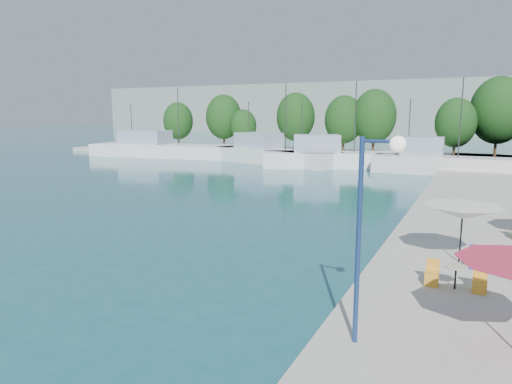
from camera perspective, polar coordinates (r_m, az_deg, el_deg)
The scene contains 18 objects.
quay_far at distance 66.84m, azimuth 10.90°, elevation 4.50°, with size 90.00×16.00×0.60m, color #AEA79D.
hill_west at distance 162.15m, azimuth 12.18°, elevation 10.10°, with size 180.00×40.00×16.00m, color gray.
trawler_01 at distance 68.65m, azimuth -11.66°, elevation 5.25°, with size 23.06×8.62×10.20m.
trawler_02 at distance 57.92m, azimuth 1.94°, elevation 4.66°, with size 18.77×10.14×10.20m.
trawler_03 at distance 54.10m, azimuth 9.82°, elevation 4.18°, with size 17.86×10.91×10.20m.
trawler_04 at distance 51.26m, azimuth 21.88°, elevation 3.33°, with size 14.16×4.07×10.20m.
tree_01 at distance 81.36m, azimuth -9.71°, elevation 8.74°, with size 5.16×5.16×7.64m.
tree_02 at distance 77.83m, azimuth -4.06°, elevation 9.34°, with size 5.98×5.98×8.86m.
tree_03 at distance 75.19m, azimuth -1.59°, elevation 8.25°, with size 4.30×4.30×6.37m.
tree_04 at distance 72.64m, azimuth 4.97°, elevation 9.34°, with size 6.03×6.03×8.92m.
tree_05 at distance 68.42m, azimuth 10.93°, elevation 8.87°, with size 5.60×5.60×8.28m.
tree_06 at distance 67.85m, azimuth 14.57°, elevation 9.14°, with size 6.15×6.15×9.11m.
tree_07 at distance 65.64m, azimuth 23.69°, elevation 7.93°, with size 5.21×5.21×7.71m.
tree_08 at distance 68.46m, azimuth 28.04°, elevation 9.00°, with size 7.08×7.08×10.48m.
umbrella_white at distance 18.53m, azimuth 24.42°, elevation -2.32°, with size 2.86×2.86×2.17m.
cafe_table_01 at distance 16.07m, azimuth 23.63°, elevation -10.06°, with size 1.82×0.70×0.76m.
cafe_table_02 at distance 18.40m, azimuth 27.89°, elevation -7.92°, with size 1.82×0.70×0.76m.
street_lamp at distance 10.75m, azimuth 14.47°, elevation -1.37°, with size 1.04×0.36×5.03m.
Camera 1 is at (9.39, 2.72, 6.08)m, focal length 32.00 mm.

